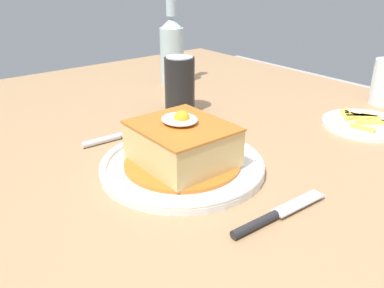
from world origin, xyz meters
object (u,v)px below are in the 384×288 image
knife (268,218)px  beer_bottle_clear (172,47)px  fork (112,138)px  main_plate (182,165)px  side_plate_fries (364,124)px  soda_can (179,85)px

knife → beer_bottle_clear: beer_bottle_clear is taller
fork → knife: bearing=5.4°
main_plate → fork: size_ratio=1.87×
main_plate → fork: main_plate is taller
main_plate → knife: (0.18, -0.00, -0.00)m
main_plate → fork: (-0.17, -0.03, -0.00)m
main_plate → knife: bearing=-0.0°
fork → side_plate_fries: 0.51m
beer_bottle_clear → side_plate_fries: beer_bottle_clear is taller
beer_bottle_clear → soda_can: bearing=-32.3°
main_plate → knife: size_ratio=1.60×
main_plate → soda_can: 0.28m
fork → side_plate_fries: (0.26, 0.44, -0.00)m
beer_bottle_clear → side_plate_fries: size_ratio=1.56×
main_plate → soda_can: soda_can is taller
side_plate_fries → knife: bearing=-75.9°
fork → main_plate: bearing=11.0°
soda_can → knife: bearing=-21.7°
soda_can → beer_bottle_clear: size_ratio=0.47×
main_plate → beer_bottle_clear: bearing=145.8°
fork → soda_can: size_ratio=1.14×
fork → beer_bottle_clear: (-0.25, 0.32, 0.09)m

